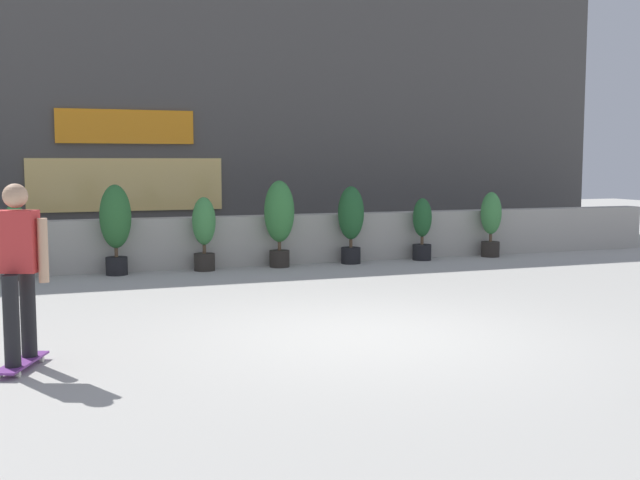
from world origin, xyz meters
name	(u,v)px	position (x,y,z in m)	size (l,w,h in m)	color
ground_plane	(367,335)	(0.00, 0.00, 0.00)	(48.00, 48.00, 0.00)	#B2AFA8
planter_wall	(235,241)	(0.00, 6.00, 0.45)	(18.00, 0.40, 0.90)	#B2ADA3
building_backdrop	(191,101)	(0.00, 10.00, 3.25)	(20.00, 2.08, 6.50)	#4C4947
potted_plant_1	(15,239)	(-3.69, 5.55, 0.65)	(0.38, 0.38, 1.22)	#2D2823
potted_plant_2	(116,223)	(-2.13, 5.55, 0.88)	(0.52, 0.52, 1.51)	black
potted_plant_3	(204,230)	(-0.65, 5.55, 0.70)	(0.40, 0.40, 1.28)	#2D2823
potted_plant_4	(279,217)	(0.71, 5.55, 0.90)	(0.54, 0.54, 1.55)	#2D2823
potted_plant_5	(351,219)	(2.09, 5.55, 0.82)	(0.48, 0.48, 1.43)	black
potted_plant_6	(422,228)	(3.56, 5.55, 0.62)	(0.36, 0.36, 1.19)	black
potted_plant_7	(491,221)	(5.08, 5.55, 0.71)	(0.41, 0.41, 1.28)	#2D2823
skater_by_wall_right	(18,267)	(-3.53, -0.22, 0.94)	(0.52, 0.82, 1.70)	#72338C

